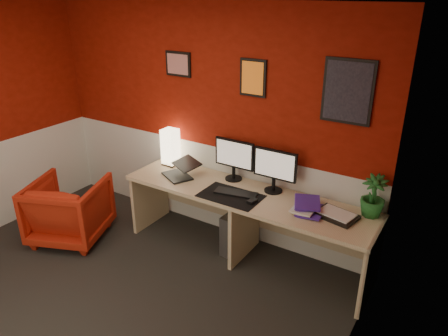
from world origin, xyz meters
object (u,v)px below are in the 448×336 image
(laptop, at_px, (177,167))
(monitor_left, at_px, (234,154))
(desk, at_px, (245,225))
(potted_plant, at_px, (373,196))
(shoji_lamp, at_px, (171,148))
(pc_tower, at_px, (239,231))
(armchair, at_px, (70,210))
(zen_tray, at_px, (336,215))
(monitor_right, at_px, (275,164))

(laptop, distance_m, monitor_left, 0.63)
(desk, distance_m, laptop, 0.94)
(potted_plant, bearing_deg, monitor_left, 179.75)
(shoji_lamp, xyz_separation_m, pc_tower, (0.98, -0.12, -0.70))
(pc_tower, xyz_separation_m, armchair, (-1.71, -0.79, 0.12))
(shoji_lamp, distance_m, armchair, 1.30)
(potted_plant, relative_size, armchair, 0.51)
(zen_tray, bearing_deg, monitor_right, 166.84)
(pc_tower, bearing_deg, laptop, -166.99)
(monitor_left, bearing_deg, shoji_lamp, -177.62)
(desk, relative_size, shoji_lamp, 6.50)
(monitor_left, height_order, pc_tower, monitor_left)
(potted_plant, bearing_deg, shoji_lamp, -179.30)
(laptop, xyz_separation_m, pc_tower, (0.71, 0.12, -0.61))
(desk, height_order, pc_tower, desk)
(monitor_left, relative_size, pc_tower, 1.29)
(shoji_lamp, height_order, pc_tower, shoji_lamp)
(zen_tray, distance_m, potted_plant, 0.36)
(laptop, bearing_deg, pc_tower, 36.49)
(monitor_right, distance_m, potted_plant, 0.95)
(armchair, bearing_deg, potted_plant, 175.24)
(zen_tray, relative_size, pc_tower, 0.78)
(potted_plant, xyz_separation_m, armchair, (-2.97, -0.93, -0.58))
(pc_tower, bearing_deg, armchair, -151.82)
(monitor_right, height_order, pc_tower, monitor_right)
(shoji_lamp, relative_size, monitor_left, 0.69)
(monitor_left, height_order, potted_plant, monitor_left)
(monitor_left, distance_m, zen_tray, 1.23)
(desk, xyz_separation_m, armchair, (-1.81, -0.71, -0.02))
(pc_tower, bearing_deg, potted_plant, 9.79)
(monitor_left, bearing_deg, pc_tower, -42.00)
(monitor_right, relative_size, zen_tray, 1.66)
(monitor_left, distance_m, armchair, 1.93)
(laptop, bearing_deg, monitor_left, 53.29)
(monitor_right, bearing_deg, shoji_lamp, -179.97)
(shoji_lamp, relative_size, zen_tray, 1.14)
(desk, height_order, monitor_left, monitor_left)
(laptop, distance_m, armchair, 1.30)
(potted_plant, bearing_deg, desk, -169.14)
(desk, bearing_deg, monitor_right, 43.03)
(monitor_left, relative_size, zen_tray, 1.66)
(zen_tray, xyz_separation_m, pc_tower, (-1.01, 0.05, -0.52))
(laptop, relative_size, potted_plant, 0.85)
(armchair, bearing_deg, zen_tray, 173.06)
(monitor_right, height_order, zen_tray, monitor_right)
(zen_tray, relative_size, potted_plant, 0.91)
(desk, bearing_deg, monitor_left, 140.14)
(zen_tray, xyz_separation_m, armchair, (-2.72, -0.74, -0.40))
(laptop, distance_m, monitor_right, 1.07)
(laptop, relative_size, pc_tower, 0.73)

